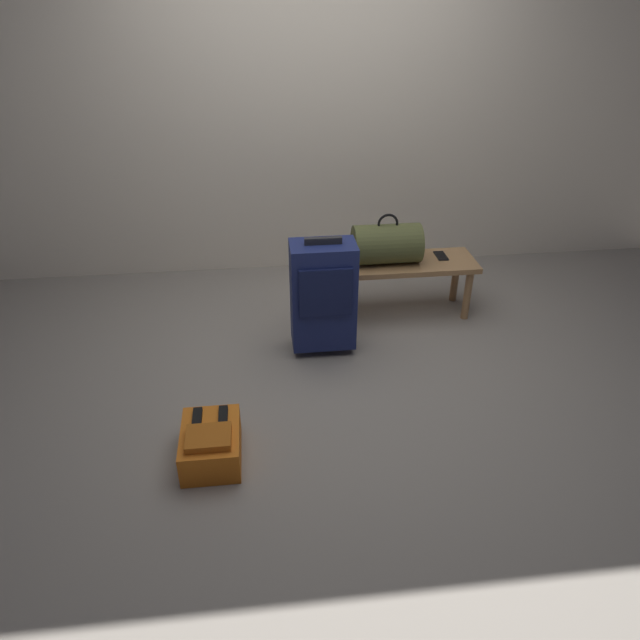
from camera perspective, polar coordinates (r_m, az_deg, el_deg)
The scene contains 7 objects.
ground_plane at distance 3.43m, azimuth 1.79°, elevation -5.61°, with size 6.60×6.60×0.00m, color gray.
back_wall at distance 4.40m, azimuth -1.10°, elevation 22.49°, with size 6.00×0.10×2.80m, color silver.
bench at distance 3.95m, azimuth 7.95°, elevation 4.96°, with size 1.00×0.36×0.39m.
duffel_bag_olive at distance 3.85m, azimuth 6.58°, elevation 7.46°, with size 0.44×0.26×0.34m.
cell_phone at distance 4.04m, azimuth 11.81°, elevation 6.21°, with size 0.07×0.14×0.01m.
suitcase_upright_navy at distance 3.48m, azimuth 0.30°, elevation 2.49°, with size 0.39×0.26×0.75m.
backpack_orange at distance 2.91m, azimuth -10.68°, elevation -11.85°, with size 0.28×0.38×0.21m.
Camera 1 is at (-0.43, -2.73, 2.04)m, focal length 32.53 mm.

